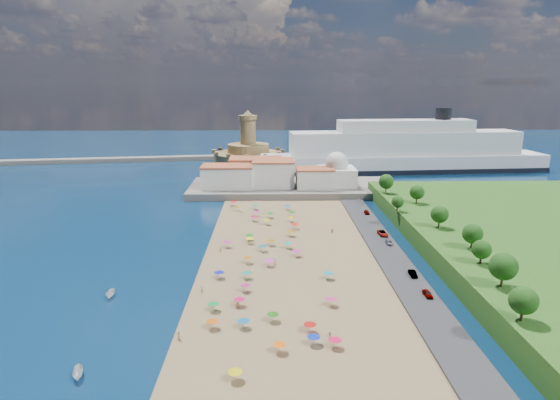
{
  "coord_description": "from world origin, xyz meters",
  "views": [
    {
      "loc": [
        0.67,
        -131.81,
        47.49
      ],
      "look_at": [
        4.0,
        25.0,
        8.0
      ],
      "focal_mm": 30.0,
      "sensor_mm": 36.0,
      "label": 1
    }
  ],
  "objects": [
    {
      "name": "terrace",
      "position": [
        10.0,
        73.0,
        1.5
      ],
      "size": [
        90.0,
        36.0,
        3.0
      ],
      "primitive_type": "cube",
      "color": "#59544C",
      "rests_on": "ground"
    },
    {
      "name": "beach_parasols",
      "position": [
        -0.47,
        -9.16,
        2.15
      ],
      "size": [
        31.22,
        114.53,
        2.2
      ],
      "color": "gray",
      "rests_on": "beach"
    },
    {
      "name": "cruise_ship",
      "position": [
        73.94,
        121.02,
        10.14
      ],
      "size": [
        157.92,
        35.01,
        34.24
      ],
      "color": "black",
      "rests_on": "ground"
    },
    {
      "name": "domed_building",
      "position": [
        30.0,
        71.0,
        8.97
      ],
      "size": [
        16.0,
        16.0,
        15.0
      ],
      "color": "silver",
      "rests_on": "terrace"
    },
    {
      "name": "waterfront_buildings",
      "position": [
        -3.05,
        73.64,
        7.88
      ],
      "size": [
        57.0,
        29.0,
        11.0
      ],
      "color": "silver",
      "rests_on": "terrace"
    },
    {
      "name": "ground",
      "position": [
        0.0,
        0.0,
        0.0
      ],
      "size": [
        700.0,
        700.0,
        0.0
      ],
      "primitive_type": "plane",
      "color": "#071938",
      "rests_on": "ground"
    },
    {
      "name": "parked_cars",
      "position": [
        36.0,
        -1.02,
        1.38
      ],
      "size": [
        2.69,
        72.1,
        1.45
      ],
      "color": "gray",
      "rests_on": "promenade"
    },
    {
      "name": "beachgoers",
      "position": [
        -2.53,
        -14.01,
        1.1
      ],
      "size": [
        38.35,
        94.61,
        1.88
      ],
      "color": "tan",
      "rests_on": "beach"
    },
    {
      "name": "moored_boats",
      "position": [
        -33.53,
        -48.37,
        0.78
      ],
      "size": [
        6.53,
        34.18,
        1.57
      ],
      "color": "white",
      "rests_on": "ground"
    },
    {
      "name": "breakwater",
      "position": [
        -110.0,
        153.0,
        1.3
      ],
      "size": [
        199.03,
        34.77,
        2.6
      ],
      "primitive_type": "cube",
      "rotation": [
        0.0,
        0.0,
        0.14
      ],
      "color": "#59544C",
      "rests_on": "ground"
    },
    {
      "name": "jetty",
      "position": [
        -12.0,
        108.0,
        1.2
      ],
      "size": [
        18.0,
        70.0,
        2.4
      ],
      "primitive_type": "cube",
      "color": "#59544C",
      "rests_on": "ground"
    },
    {
      "name": "hillside_trees",
      "position": [
        48.65,
        -7.61,
        10.06
      ],
      "size": [
        14.22,
        105.61,
        7.42
      ],
      "color": "#382314",
      "rests_on": "hillside"
    },
    {
      "name": "fortress",
      "position": [
        -12.0,
        138.0,
        6.68
      ],
      "size": [
        40.0,
        40.0,
        32.4
      ],
      "color": "olive",
      "rests_on": "ground"
    }
  ]
}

